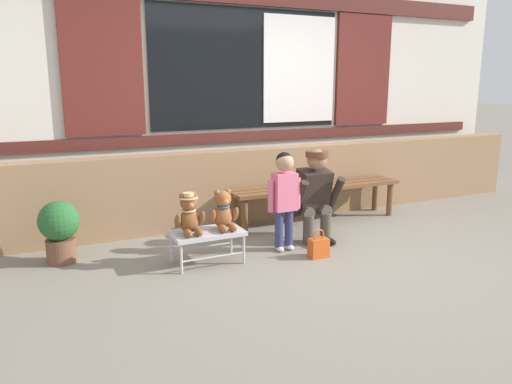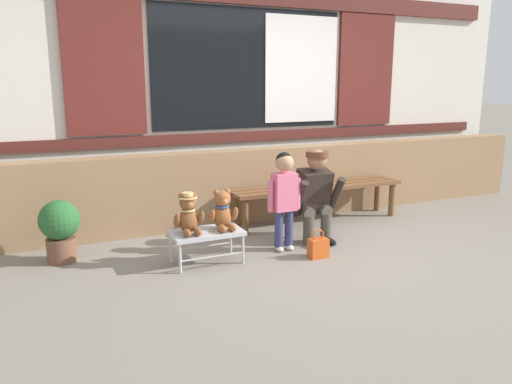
{
  "view_description": "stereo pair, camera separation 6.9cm",
  "coord_description": "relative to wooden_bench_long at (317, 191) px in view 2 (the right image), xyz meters",
  "views": [
    {
      "loc": [
        -2.51,
        -3.71,
        1.6
      ],
      "look_at": [
        -0.5,
        0.56,
        0.55
      ],
      "focal_mm": 34.86,
      "sensor_mm": 36.0,
      "label": 1
    },
    {
      "loc": [
        -2.45,
        -3.74,
        1.6
      ],
      "look_at": [
        -0.5,
        0.56,
        0.55
      ],
      "focal_mm": 34.86,
      "sensor_mm": 36.0,
      "label": 2
    }
  ],
  "objects": [
    {
      "name": "ground_plane",
      "position": [
        -0.51,
        -1.06,
        -0.37
      ],
      "size": [
        60.0,
        60.0,
        0.0
      ],
      "primitive_type": "plane",
      "color": "gray"
    },
    {
      "name": "brick_low_wall",
      "position": [
        -0.51,
        0.37,
        0.05
      ],
      "size": [
        7.62,
        0.25,
        0.85
      ],
      "primitive_type": "cube",
      "color": "#997551",
      "rests_on": "ground"
    },
    {
      "name": "shop_facade",
      "position": [
        -0.51,
        0.88,
        1.45
      ],
      "size": [
        7.78,
        0.26,
        3.64
      ],
      "color": "silver",
      "rests_on": "ground"
    },
    {
      "name": "wooden_bench_long",
      "position": [
        0.0,
        0.0,
        0.0
      ],
      "size": [
        2.1,
        0.4,
        0.44
      ],
      "color": "brown",
      "rests_on": "ground"
    },
    {
      "name": "small_display_bench",
      "position": [
        -1.61,
        -0.75,
        -0.11
      ],
      "size": [
        0.64,
        0.36,
        0.3
      ],
      "color": "#BCBCC1",
      "rests_on": "ground"
    },
    {
      "name": "teddy_bear_with_hat",
      "position": [
        -1.77,
        -0.75,
        0.1
      ],
      "size": [
        0.28,
        0.27,
        0.36
      ],
      "color": "brown",
      "rests_on": "small_display_bench"
    },
    {
      "name": "teddy_bear_plain",
      "position": [
        -1.45,
        -0.75,
        0.09
      ],
      "size": [
        0.28,
        0.26,
        0.36
      ],
      "color": "#93562D",
      "rests_on": "small_display_bench"
    },
    {
      "name": "child_standing",
      "position": [
        -0.81,
        -0.72,
        0.22
      ],
      "size": [
        0.35,
        0.18,
        0.96
      ],
      "color": "navy",
      "rests_on": "ground"
    },
    {
      "name": "adult_crouching",
      "position": [
        -0.4,
        -0.6,
        0.11
      ],
      "size": [
        0.5,
        0.49,
        0.95
      ],
      "color": "#4C473D",
      "rests_on": "ground"
    },
    {
      "name": "handbag_on_ground",
      "position": [
        -0.62,
        -1.05,
        -0.28
      ],
      "size": [
        0.18,
        0.11,
        0.27
      ],
      "color": "#DB561E",
      "rests_on": "ground"
    },
    {
      "name": "potted_plant",
      "position": [
        -2.8,
        -0.17,
        -0.05
      ],
      "size": [
        0.36,
        0.36,
        0.57
      ],
      "color": "brown",
      "rests_on": "ground"
    }
  ]
}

